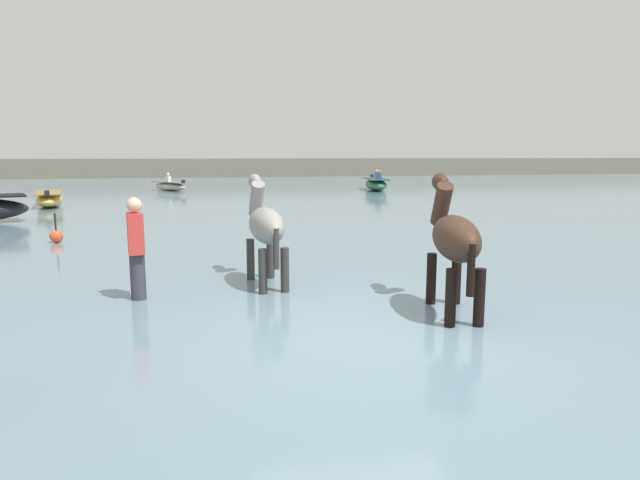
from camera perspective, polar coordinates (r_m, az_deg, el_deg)
ground_plane at (r=6.07m, az=5.53°, el=-12.17°), size 120.00×120.00×0.00m
water_surface at (r=15.63m, az=-5.27°, el=1.42°), size 90.00×90.00×0.26m
horse_lead_dark_bay at (r=6.76m, az=13.87°, el=-0.12°), size 0.69×1.79×1.94m
horse_trailing_grey at (r=8.05m, az=-5.77°, el=1.27°), size 0.59×1.73×1.87m
boat_distant_west at (r=22.56m, az=-26.55°, el=3.86°), size 1.49×2.98×0.67m
boat_mid_channel at (r=29.37m, az=5.91°, el=5.85°), size 1.62×3.61×1.11m
boat_mid_outer at (r=29.97m, az=-15.46°, el=5.49°), size 2.15×2.54×0.95m
person_wading_close at (r=7.62m, az=-18.70°, el=-1.45°), size 0.25×0.35×1.63m
channel_buoy at (r=13.25m, az=-25.96°, el=0.38°), size 0.28×0.28×0.65m
far_shoreline at (r=47.04m, az=-9.59°, el=7.35°), size 80.00×2.40×1.79m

